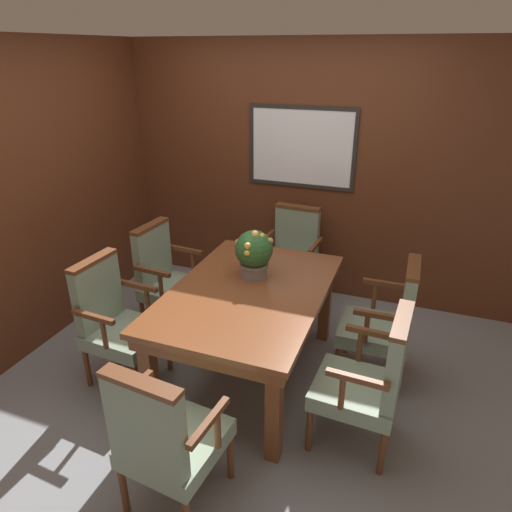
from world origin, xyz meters
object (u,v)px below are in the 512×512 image
chair_left_near (115,319)px  potted_plant (254,252)px  chair_right_far (387,320)px  dining_table (249,301)px  chair_head_near (165,437)px  chair_right_near (370,379)px  chair_head_far (292,256)px  chair_left_far (167,276)px

chair_left_near → potted_plant: (0.89, 0.57, 0.44)m
chair_right_far → dining_table: bearing=-70.9°
chair_head_near → potted_plant: size_ratio=2.56×
chair_right_near → chair_head_far: size_ratio=1.00×
chair_right_far → chair_right_near: same height
chair_right_far → chair_left_far: size_ratio=1.00×
chair_right_far → chair_head_near: bearing=-32.3°
chair_head_near → chair_left_near: size_ratio=1.00×
chair_right_far → chair_head_near: size_ratio=1.00×
chair_right_near → potted_plant: potted_plant is taller
chair_right_near → dining_table: bearing=-108.7°
chair_left_far → chair_head_far: same height
chair_right_far → potted_plant: size_ratio=2.56×
chair_left_far → chair_head_far: 1.22m
chair_right_near → potted_plant: bearing=-118.1°
chair_head_near → potted_plant: (-0.05, 1.43, 0.44)m
chair_head_near → dining_table: bearing=-84.0°
chair_right_near → chair_head_near: size_ratio=1.00×
chair_right_near → chair_left_near: 1.87m
chair_left_far → chair_left_near: bearing=-175.2°
chair_left_far → potted_plant: (0.89, -0.18, 0.44)m
dining_table → potted_plant: (-0.04, 0.22, 0.29)m
dining_table → chair_right_near: size_ratio=1.63×
chair_left_far → chair_right_near: bearing=-107.4°
chair_head_near → chair_head_far: bearing=-83.6°
chair_head_far → dining_table: bearing=-85.2°
chair_head_far → chair_right_near: bearing=-54.9°
dining_table → potted_plant: bearing=100.9°
chair_head_far → potted_plant: 1.08m
chair_left_near → chair_left_far: bearing=3.6°
chair_left_near → chair_head_far: same height
chair_head_far → chair_right_far: bearing=-37.3°
chair_right_near → chair_head_far: bearing=-145.7°
chair_left_near → chair_head_far: 1.80m
chair_head_near → chair_left_near: (-0.94, 0.86, 0.00)m
dining_table → chair_right_far: 1.03m
chair_left_far → potted_plant: bearing=-96.3°
chair_left_far → chair_right_near: 2.02m
dining_table → chair_head_far: chair_head_far is taller
dining_table → chair_right_far: (0.96, 0.35, -0.15)m
dining_table → chair_right_far: bearing=19.9°
dining_table → potted_plant: size_ratio=4.18×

